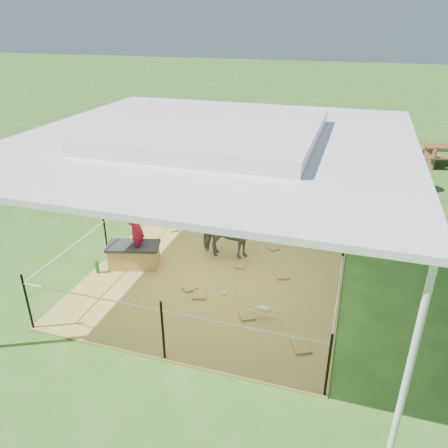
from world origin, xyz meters
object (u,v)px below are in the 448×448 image
(straw_bale, at_px, (134,256))
(distant_person, at_px, (377,147))
(pony, at_px, (228,237))
(picnic_table_far, at_px, (448,156))
(green_bottle, at_px, (97,267))
(woman, at_px, (135,222))
(picnic_table_near, at_px, (345,156))
(trash_barrel, at_px, (411,174))
(foal, at_px, (264,308))

(straw_bale, bearing_deg, distant_person, 60.98)
(pony, relative_size, picnic_table_far, 0.69)
(straw_bale, distance_m, green_bottle, 0.71)
(woman, height_order, picnic_table_near, woman)
(distant_person, bearing_deg, picnic_table_far, -168.97)
(picnic_table_near, bearing_deg, pony, -133.60)
(straw_bale, relative_size, distant_person, 0.74)
(straw_bale, bearing_deg, green_bottle, -140.71)
(trash_barrel, height_order, picnic_table_far, trash_barrel)
(pony, bearing_deg, foal, -153.03)
(straw_bale, height_order, picnic_table_near, picnic_table_near)
(pony, distance_m, trash_barrel, 6.43)
(woman, bearing_deg, picnic_table_far, 126.92)
(woman, relative_size, foal, 1.43)
(pony, height_order, picnic_table_near, pony)
(woman, relative_size, picnic_table_near, 0.72)
(pony, xyz_separation_m, distant_person, (2.83, 7.26, 0.13))
(picnic_table_far, bearing_deg, straw_bale, -139.32)
(green_bottle, distance_m, picnic_table_near, 9.21)
(picnic_table_near, xyz_separation_m, distant_person, (0.97, 0.29, 0.30))
(straw_bale, bearing_deg, foal, -17.71)
(picnic_table_near, relative_size, picnic_table_far, 0.97)
(straw_bale, bearing_deg, trash_barrel, 48.34)
(green_bottle, height_order, foal, foal)
(foal, height_order, picnic_table_far, picnic_table_far)
(straw_bale, bearing_deg, woman, 0.00)
(foal, distance_m, picnic_table_near, 8.72)
(foal, xyz_separation_m, picnic_table_near, (0.76, 8.69, 0.08))
(pony, distance_m, picnic_table_near, 7.22)
(green_bottle, height_order, picnic_table_near, picnic_table_near)
(trash_barrel, relative_size, picnic_table_far, 0.61)
(straw_bale, height_order, picnic_table_far, picnic_table_far)
(picnic_table_near, xyz_separation_m, picnic_table_far, (3.22, 1.04, 0.01))
(woman, xyz_separation_m, green_bottle, (-0.65, -0.45, -0.84))
(picnic_table_near, bearing_deg, foal, -123.63)
(straw_bale, relative_size, green_bottle, 3.60)
(straw_bale, height_order, pony, pony)
(straw_bale, xyz_separation_m, pony, (1.66, 0.84, 0.26))
(picnic_table_far, bearing_deg, distant_person, -173.66)
(green_bottle, bearing_deg, distant_person, 59.46)
(green_bottle, height_order, picnic_table_far, picnic_table_far)
(green_bottle, relative_size, picnic_table_near, 0.17)
(foal, bearing_deg, pony, 130.27)
(woman, bearing_deg, straw_bale, -106.15)
(trash_barrel, height_order, picnic_table_near, trash_barrel)
(trash_barrel, xyz_separation_m, picnic_table_near, (-1.87, 1.74, -0.16))
(woman, xyz_separation_m, foal, (2.66, -0.88, -0.75))
(straw_bale, distance_m, foal, 2.90)
(green_bottle, relative_size, pony, 0.23)
(green_bottle, height_order, pony, pony)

